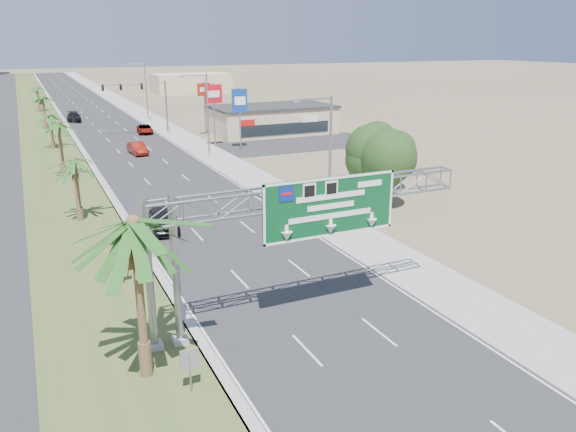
{
  "coord_description": "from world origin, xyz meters",
  "views": [
    {
      "loc": [
        -12.58,
        -13.48,
        13.82
      ],
      "look_at": [
        0.4,
        14.2,
        4.2
      ],
      "focal_mm": 35.0,
      "sensor_mm": 36.0,
      "label": 1
    }
  ],
  "objects_px": {
    "car_left_lane": "(163,220)",
    "car_right_lane": "(145,129)",
    "palm_near": "(134,224)",
    "store_building": "(272,120)",
    "car_far": "(74,117)",
    "pole_sign_red_near": "(214,97)",
    "pole_sign_red_far": "(204,94)",
    "pole_sign_blue": "(240,103)",
    "sign_gantry": "(298,207)",
    "signal_mast": "(153,103)",
    "car_mid_lane": "(137,148)"
  },
  "relations": [
    {
      "from": "car_far",
      "to": "store_building",
      "type": "bearing_deg",
      "value": -42.85
    },
    {
      "from": "sign_gantry",
      "to": "pole_sign_blue",
      "type": "relative_size",
      "value": 2.08
    },
    {
      "from": "car_left_lane",
      "to": "pole_sign_red_far",
      "type": "xyz_separation_m",
      "value": [
        15.74,
        40.2,
        5.47
      ]
    },
    {
      "from": "pole_sign_red_near",
      "to": "car_far",
      "type": "bearing_deg",
      "value": 113.06
    },
    {
      "from": "car_mid_lane",
      "to": "signal_mast",
      "type": "bearing_deg",
      "value": 64.58
    },
    {
      "from": "car_far",
      "to": "signal_mast",
      "type": "bearing_deg",
      "value": -62.55
    },
    {
      "from": "pole_sign_blue",
      "to": "pole_sign_red_far",
      "type": "xyz_separation_m",
      "value": [
        -1.14,
        11.73,
        0.32
      ]
    },
    {
      "from": "pole_sign_red_far",
      "to": "store_building",
      "type": "bearing_deg",
      "value": -6.72
    },
    {
      "from": "sign_gantry",
      "to": "store_building",
      "type": "xyz_separation_m",
      "value": [
        23.06,
        56.07,
        -4.06
      ]
    },
    {
      "from": "car_far",
      "to": "pole_sign_blue",
      "type": "distance_m",
      "value": 41.44
    },
    {
      "from": "car_far",
      "to": "pole_sign_red_far",
      "type": "relative_size",
      "value": 0.7
    },
    {
      "from": "car_far",
      "to": "pole_sign_red_far",
      "type": "distance_m",
      "value": 30.77
    },
    {
      "from": "pole_sign_red_near",
      "to": "palm_near",
      "type": "bearing_deg",
      "value": -111.21
    },
    {
      "from": "store_building",
      "to": "sign_gantry",
      "type": "bearing_deg",
      "value": -112.36
    },
    {
      "from": "sign_gantry",
      "to": "signal_mast",
      "type": "height_order",
      "value": "signal_mast"
    },
    {
      "from": "car_right_lane",
      "to": "palm_near",
      "type": "bearing_deg",
      "value": -94.79
    },
    {
      "from": "store_building",
      "to": "pole_sign_red_near",
      "type": "relative_size",
      "value": 2.12
    },
    {
      "from": "car_mid_lane",
      "to": "car_right_lane",
      "type": "xyz_separation_m",
      "value": [
        4.19,
        16.16,
        -0.09
      ]
    },
    {
      "from": "signal_mast",
      "to": "pole_sign_red_near",
      "type": "height_order",
      "value": "pole_sign_red_near"
    },
    {
      "from": "palm_near",
      "to": "car_far",
      "type": "height_order",
      "value": "palm_near"
    },
    {
      "from": "store_building",
      "to": "pole_sign_blue",
      "type": "bearing_deg",
      "value": -130.94
    },
    {
      "from": "palm_near",
      "to": "pole_sign_blue",
      "type": "relative_size",
      "value": 1.04
    },
    {
      "from": "signal_mast",
      "to": "pole_sign_blue",
      "type": "xyz_separation_m",
      "value": [
        7.7,
        -16.49,
        1.14
      ]
    },
    {
      "from": "pole_sign_red_far",
      "to": "car_right_lane",
      "type": "bearing_deg",
      "value": 138.06
    },
    {
      "from": "car_far",
      "to": "pole_sign_red_near",
      "type": "height_order",
      "value": "pole_sign_red_near"
    },
    {
      "from": "palm_near",
      "to": "car_mid_lane",
      "type": "distance_m",
      "value": 51.1
    },
    {
      "from": "palm_near",
      "to": "signal_mast",
      "type": "height_order",
      "value": "palm_near"
    },
    {
      "from": "palm_near",
      "to": "car_right_lane",
      "type": "relative_size",
      "value": 1.75
    },
    {
      "from": "store_building",
      "to": "car_far",
      "type": "xyz_separation_m",
      "value": [
        -26.56,
        26.72,
        -1.18
      ]
    },
    {
      "from": "pole_sign_red_far",
      "to": "pole_sign_blue",
      "type": "bearing_deg",
      "value": -84.47
    },
    {
      "from": "signal_mast",
      "to": "sign_gantry",
      "type": "bearing_deg",
      "value": -95.74
    },
    {
      "from": "pole_sign_blue",
      "to": "car_left_lane",
      "type": "bearing_deg",
      "value": -120.66
    },
    {
      "from": "car_right_lane",
      "to": "car_left_lane",
      "type": "bearing_deg",
      "value": -93.18
    },
    {
      "from": "car_right_lane",
      "to": "pole_sign_red_near",
      "type": "bearing_deg",
      "value": -62.58
    },
    {
      "from": "car_left_lane",
      "to": "car_right_lane",
      "type": "height_order",
      "value": "car_left_lane"
    },
    {
      "from": "car_left_lane",
      "to": "pole_sign_red_far",
      "type": "relative_size",
      "value": 0.62
    },
    {
      "from": "car_right_lane",
      "to": "pole_sign_red_far",
      "type": "relative_size",
      "value": 0.6
    },
    {
      "from": "car_left_lane",
      "to": "pole_sign_red_far",
      "type": "distance_m",
      "value": 43.52
    },
    {
      "from": "car_far",
      "to": "pole_sign_red_near",
      "type": "distance_m",
      "value": 38.16
    },
    {
      "from": "car_right_lane",
      "to": "pole_sign_red_near",
      "type": "xyz_separation_m",
      "value": [
        6.1,
        -16.04,
        5.96
      ]
    },
    {
      "from": "pole_sign_red_near",
      "to": "car_left_lane",
      "type": "bearing_deg",
      "value": -114.62
    },
    {
      "from": "sign_gantry",
      "to": "car_left_lane",
      "type": "xyz_separation_m",
      "value": [
        -2.94,
        17.08,
        -5.21
      ]
    },
    {
      "from": "pole_sign_red_far",
      "to": "signal_mast",
      "type": "bearing_deg",
      "value": 144.04
    },
    {
      "from": "signal_mast",
      "to": "car_far",
      "type": "bearing_deg",
      "value": 115.13
    },
    {
      "from": "sign_gantry",
      "to": "signal_mast",
      "type": "distance_m",
      "value": 62.37
    },
    {
      "from": "car_left_lane",
      "to": "car_right_lane",
      "type": "bearing_deg",
      "value": 85.98
    },
    {
      "from": "palm_near",
      "to": "store_building",
      "type": "relative_size",
      "value": 0.46
    },
    {
      "from": "sign_gantry",
      "to": "signal_mast",
      "type": "xyz_separation_m",
      "value": [
        6.23,
        62.05,
        -1.21
      ]
    },
    {
      "from": "signal_mast",
      "to": "store_building",
      "type": "bearing_deg",
      "value": -19.54
    },
    {
      "from": "car_right_lane",
      "to": "pole_sign_red_far",
      "type": "height_order",
      "value": "pole_sign_red_far"
    }
  ]
}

